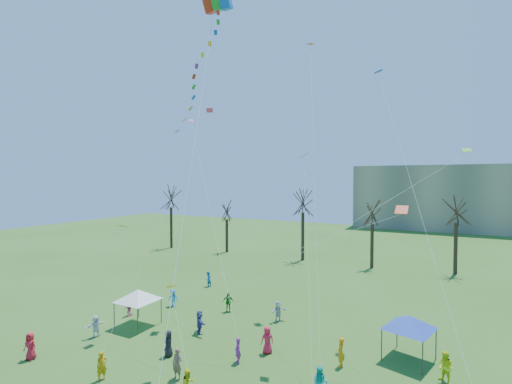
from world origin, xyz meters
The scene contains 7 objects.
distant_building centered at (22.00, 82.00, 7.50)m, with size 60.00×14.00×15.00m, color gray.
bare_tree_row centered at (0.58, 35.42, 7.15)m, with size 69.31×8.57×10.91m.
big_box_kite centered at (-2.60, 5.12, 18.30)m, with size 3.39×6.66×24.01m.
canopy_tent_white centered at (-10.77, 7.56, 2.48)m, with size 3.90×3.90×2.92m.
canopy_tent_blue centered at (8.95, 11.56, 2.48)m, with size 3.75×3.75×2.93m.
festival_crowd centered at (-1.54, 7.22, 0.86)m, with size 26.44×19.15×1.83m.
small_kites_aloft centered at (-0.51, 10.93, 13.39)m, with size 26.48×18.24×32.81m.
Camera 1 is at (10.48, -13.19, 11.71)m, focal length 25.00 mm.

